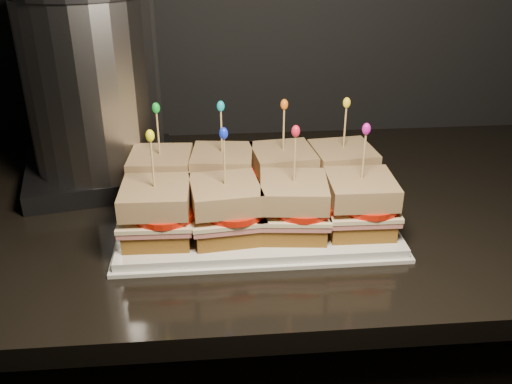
{
  "coord_description": "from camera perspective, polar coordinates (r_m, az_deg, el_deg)",
  "views": [
    {
      "loc": [
        -0.56,
        0.83,
        1.31
      ],
      "look_at": [
        -0.5,
        1.6,
        0.92
      ],
      "focal_mm": 40.0,
      "sensor_mm": 36.0,
      "label": 1
    }
  ],
  "objects": [
    {
      "name": "sandwich_4_bread_top",
      "position": [
        0.8,
        -10.03,
        -0.5
      ],
      "size": [
        0.1,
        0.1,
        0.03
      ],
      "primitive_type": "cube",
      "rotation": [
        0.0,
        0.0,
        -0.03
      ],
      "color": "#592D14",
      "rests_on": "sandwich_4_tomato"
    },
    {
      "name": "sandwich_6_frill",
      "position": [
        0.77,
        3.99,
        6.1
      ],
      "size": [
        0.01,
        0.01,
        0.02
      ],
      "primitive_type": "ellipsoid",
      "color": "red",
      "rests_on": "sandwich_6_pick"
    },
    {
      "name": "sandwich_3_tomato",
      "position": [
        0.94,
        9.38,
        2.2
      ],
      "size": [
        0.09,
        0.09,
        0.01
      ],
      "primitive_type": "cylinder",
      "color": "red",
      "rests_on": "sandwich_3_cheese"
    },
    {
      "name": "sandwich_0_bread_bot",
      "position": [
        0.93,
        -9.29,
        -0.08
      ],
      "size": [
        0.1,
        0.1,
        0.03
      ],
      "primitive_type": "cube",
      "rotation": [
        0.0,
        0.0,
        -0.07
      ],
      "color": "#58350E",
      "rests_on": "platter"
    },
    {
      "name": "sandwich_0_pick",
      "position": [
        0.89,
        -9.74,
        5.54
      ],
      "size": [
        0.0,
        0.0,
        0.09
      ],
      "primitive_type": "cylinder",
      "color": "tan",
      "rests_on": "sandwich_0_bread_top"
    },
    {
      "name": "sandwich_3_pick",
      "position": [
        0.91,
        8.86,
        6.13
      ],
      "size": [
        0.0,
        0.0,
        0.09
      ],
      "primitive_type": "cylinder",
      "color": "tan",
      "rests_on": "sandwich_3_bread_top"
    },
    {
      "name": "sandwich_5_frill",
      "position": [
        0.76,
        -3.26,
        5.88
      ],
      "size": [
        0.01,
        0.01,
        0.02
      ],
      "primitive_type": "ellipsoid",
      "color": "#122BE2",
      "rests_on": "sandwich_5_pick"
    },
    {
      "name": "sandwich_7_pick",
      "position": [
        0.81,
        10.71,
        3.23
      ],
      "size": [
        0.0,
        0.0,
        0.09
      ],
      "primitive_type": "cylinder",
      "color": "tan",
      "rests_on": "sandwich_7_bread_top"
    },
    {
      "name": "sandwich_4_bread_bot",
      "position": [
        0.83,
        -9.75,
        -3.69
      ],
      "size": [
        0.09,
        0.09,
        0.03
      ],
      "primitive_type": "cube",
      "rotation": [
        0.0,
        0.0,
        -0.03
      ],
      "color": "#58350E",
      "rests_on": "platter"
    },
    {
      "name": "sandwich_0_bread_top",
      "position": [
        0.91,
        -9.52,
        2.84
      ],
      "size": [
        0.1,
        0.1,
        0.03
      ],
      "primitive_type": "cube",
      "rotation": [
        0.0,
        0.0,
        -0.07
      ],
      "color": "#592D14",
      "rests_on": "sandwich_0_tomato"
    },
    {
      "name": "sandwich_0_tomato",
      "position": [
        0.91,
        -8.7,
        1.54
      ],
      "size": [
        0.09,
        0.09,
        0.01
      ],
      "primitive_type": "cylinder",
      "color": "red",
      "rests_on": "sandwich_0_cheese"
    },
    {
      "name": "sandwich_1_cheese",
      "position": [
        0.92,
        -3.34,
        1.48
      ],
      "size": [
        0.11,
        0.11,
        0.01
      ],
      "primitive_type": "cube",
      "rotation": [
        0.0,
        0.0,
        -0.11
      ],
      "color": "beige",
      "rests_on": "sandwich_1_ham"
    },
    {
      "name": "sandwich_4_tomato",
      "position": [
        0.81,
        -9.1,
        -1.95
      ],
      "size": [
        0.09,
        0.09,
        0.01
      ],
      "primitive_type": "cylinder",
      "color": "red",
      "rests_on": "sandwich_4_cheese"
    },
    {
      "name": "sandwich_1_ham",
      "position": [
        0.92,
        -3.33,
        1.09
      ],
      "size": [
        0.11,
        0.11,
        0.01
      ],
      "primitive_type": "cube",
      "rotation": [
        0.0,
        0.0,
        -0.11
      ],
      "color": "#B65851",
      "rests_on": "sandwich_1_bread_bot"
    },
    {
      "name": "sandwich_7_bread_top",
      "position": [
        0.83,
        10.45,
        0.31
      ],
      "size": [
        0.1,
        0.1,
        0.03
      ],
      "primitive_type": "cube",
      "rotation": [
        0.0,
        0.0,
        -0.02
      ],
      "color": "#592D14",
      "rests_on": "sandwich_7_tomato"
    },
    {
      "name": "sandwich_5_pick",
      "position": [
        0.78,
        -3.18,
        2.79
      ],
      "size": [
        0.0,
        0.0,
        0.09
      ],
      "primitive_type": "cylinder",
      "color": "tan",
      "rests_on": "sandwich_5_bread_top"
    },
    {
      "name": "sandwich_1_pick",
      "position": [
        0.89,
        -3.47,
        5.81
      ],
      "size": [
        0.0,
        0.0,
        0.09
      ],
      "primitive_type": "cylinder",
      "color": "tan",
      "rests_on": "sandwich_1_bread_top"
    },
    {
      "name": "sandwich_5_cheese",
      "position": [
        0.81,
        -3.05,
        -1.98
      ],
      "size": [
        0.11,
        0.11,
        0.01
      ],
      "primitive_type": "cube",
      "rotation": [
        0.0,
        0.0,
        0.11
      ],
      "color": "beige",
      "rests_on": "sandwich_5_ham"
    },
    {
      "name": "sandwich_2_frill",
      "position": [
        0.88,
        2.85,
        8.74
      ],
      "size": [
        0.01,
        0.01,
        0.02
      ],
      "primitive_type": "ellipsoid",
      "color": "orange",
      "rests_on": "sandwich_2_pick"
    },
    {
      "name": "sandwich_5_bread_top",
      "position": [
        0.8,
        -3.1,
        -0.22
      ],
      "size": [
        0.1,
        0.1,
        0.03
      ],
      "primitive_type": "cube",
      "rotation": [
        0.0,
        0.0,
        0.11
      ],
      "color": "#592D14",
      "rests_on": "sandwich_5_tomato"
    },
    {
      "name": "sandwich_0_cheese",
      "position": [
        0.92,
        -9.39,
        1.24
      ],
      "size": [
        0.11,
        0.11,
        0.01
      ],
      "primitive_type": "cube",
      "rotation": [
        0.0,
        0.0,
        -0.07
      ],
      "color": "beige",
      "rests_on": "sandwich_0_ham"
    },
    {
      "name": "platter_rim",
      "position": [
        0.89,
        0.0,
        -2.99
      ],
      "size": [
        0.42,
        0.27,
        0.01
      ],
      "primitive_type": "cube",
      "color": "white",
      "rests_on": "granite_slab"
    },
    {
      "name": "sandwich_2_pick",
      "position": [
        0.9,
        2.78,
        6.01
      ],
      "size": [
        0.0,
        0.0,
        0.09
      ],
      "primitive_type": "cylinder",
      "color": "tan",
      "rests_on": "sandwich_2_bread_top"
    },
    {
      "name": "sandwich_3_frill",
      "position": [
        0.9,
        9.06,
        8.81
      ],
      "size": [
        0.01,
        0.01,
        0.02
      ],
      "primitive_type": "ellipsoid",
      "color": "yellow",
      "rests_on": "sandwich_3_pick"
    },
    {
      "name": "sandwich_4_frill",
      "position": [
        0.77,
        -10.56,
        5.56
      ],
      "size": [
        0.01,
        0.01,
        0.02
      ],
      "primitive_type": "ellipsoid",
      "color": "#F5F00D",
      "rests_on": "sandwich_4_pick"
    },
    {
      "name": "sandwich_2_bread_top",
      "position": [
        0.91,
        2.72,
        3.3
      ],
      "size": [
        0.1,
        0.1,
        0.03
      ],
      "primitive_type": "cube",
      "rotation": [
        0.0,
        0.0,
        0.11
      ],
      "color": "#592D14",
      "rests_on": "sandwich_2_tomato"
    },
    {
      "name": "sandwich_7_frill",
      "position": [
        0.79,
        10.98,
        6.22
      ],
      "size": [
        0.01,
        0.01,
        0.02
      ],
      "primitive_type": "ellipsoid",
      "color": "#C51599",
      "rests_on": "sandwich_7_pick"
    },
    {
      "name": "appliance_base",
      "position": [
        1.07,
        -14.92,
        2.09
      ],
      "size": [
        0.31,
        0.27,
        0.03
      ],
      "primitive_type": "cube",
      "rotation": [
        0.0,
        0.0,
        0.2
      ],
      "color": "#262628",
      "rests_on": "granite_slab"
    },
    {
      "name": "granite_slab",
      "position": [
        0.98,
        4.83,
        -1.59
      ],
      "size": [
        2.67,
        0.67,
        0.03
      ],
      "primitive_type": "cube",
      "color": "black",
      "rests_on": "cabinet"
    },
    {
      "name": "sandwich_4_pick",
      "position": [
        0.79,
        -10.29,
        2.5
      ],
      "size": [
        0.0,
        0.0,
        0.09
      ],
      "primitive_type": "cylinder",
      "color": "tan",
      "rests_on": "sandwich_4_bread_top"
    },
    {
      "name": "sandwich_3_bread_top",
      "position": [
        0.93,
        8.67,
        3.48
      ],
      "size": [
        0.1,
        0.1,
        0.03
      ],
      "primitive_type": "cube",
      "rotation": [
        0.0,
        0.0,
        0.1
      ],
      "color": "#592D14",
      "rests_on": "sandwich_3_tomato"
    },
    {
      "name": "sandwich_6_tomato",
      "position": [
        0.82,
        4.64,
        -1.4
      ],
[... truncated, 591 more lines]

